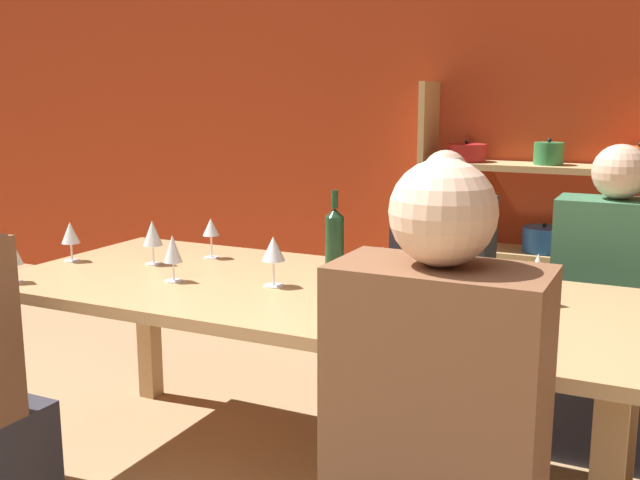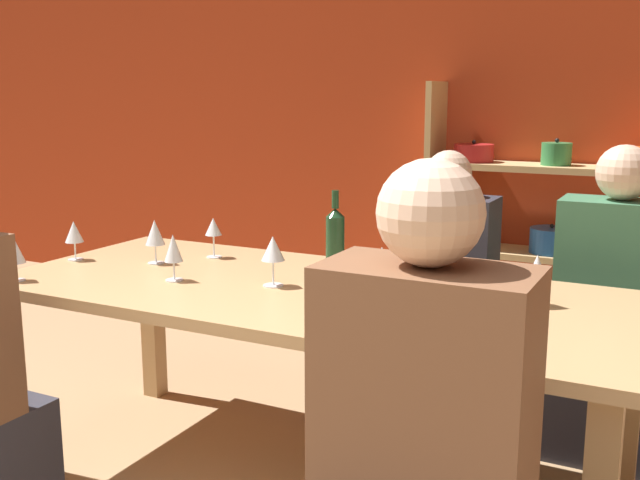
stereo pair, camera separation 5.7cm
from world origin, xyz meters
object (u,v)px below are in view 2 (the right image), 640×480
at_px(wine_glass_empty_a, 213,228).
at_px(wine_glass_empty_b, 537,271).
at_px(wine_glass_red_d, 173,250).
at_px(wine_glass_white_e, 155,234).
at_px(wine_bottle_green, 335,240).
at_px(shelf_unit, 551,240).
at_px(wine_glass_white_a, 382,260).
at_px(dining_table, 307,311).
at_px(wine_glass_white_b, 273,250).
at_px(wine_glass_red_a, 465,288).
at_px(person_far_a, 611,340).
at_px(wine_glass_white_c, 74,233).
at_px(person_far_b, 444,321).
at_px(wine_glass_white_d, 362,271).
at_px(wine_glass_red_c, 15,252).
at_px(wine_glass_red_b, 490,305).

distance_m(wine_glass_empty_a, wine_glass_empty_b, 1.32).
xyz_separation_m(wine_glass_red_d, wine_glass_white_e, (-0.24, 0.19, 0.01)).
bearing_deg(wine_bottle_green, shelf_unit, 75.39).
xyz_separation_m(wine_glass_white_a, wine_glass_empty_a, (-0.81, 0.17, 0.01)).
xyz_separation_m(dining_table, wine_glass_red_d, (-0.47, -0.13, 0.20)).
relative_size(wine_glass_empty_a, wine_glass_white_b, 0.92).
xyz_separation_m(wine_bottle_green, wine_glass_red_a, (0.62, -0.44, -0.00)).
bearing_deg(person_far_a, wine_glass_white_c, 24.04).
bearing_deg(wine_glass_empty_b, wine_glass_red_a, -109.78).
xyz_separation_m(shelf_unit, wine_glass_red_d, (-0.94, -2.14, 0.25)).
bearing_deg(dining_table, person_far_b, 73.80).
bearing_deg(wine_glass_white_b, wine_glass_empty_a, 147.41).
bearing_deg(wine_glass_empty_b, wine_glass_white_d, -157.69).
bearing_deg(wine_glass_empty_b, shelf_unit, 98.38).
bearing_deg(wine_glass_white_d, wine_glass_white_b, 172.97).
distance_m(wine_glass_white_a, wine_glass_red_c, 1.30).
bearing_deg(wine_glass_red_b, wine_glass_red_a, 126.06).
height_order(wine_glass_empty_a, wine_glass_red_b, wine_glass_red_b).
xyz_separation_m(shelf_unit, wine_bottle_green, (-0.47, -1.80, 0.27)).
relative_size(shelf_unit, wine_glass_white_a, 9.66).
bearing_deg(wine_glass_white_c, wine_bottle_green, 13.57).
bearing_deg(person_far_a, wine_glass_white_e, 25.47).
distance_m(wine_glass_empty_b, person_far_a, 0.84).
xyz_separation_m(shelf_unit, wine_glass_white_d, (-0.23, -2.09, 0.24)).
relative_size(wine_glass_white_b, wine_glass_white_c, 1.12).
xyz_separation_m(wine_glass_empty_a, wine_glass_empty_b, (1.32, -0.13, -0.01)).
xyz_separation_m(wine_bottle_green, person_far_b, (0.23, 0.61, -0.45)).
height_order(wine_glass_red_b, wine_glass_white_e, wine_glass_red_b).
bearing_deg(wine_glass_red_a, dining_table, 159.96).
distance_m(wine_glass_red_c, person_far_b, 1.76).
xyz_separation_m(wine_glass_empty_a, wine_glass_white_b, (0.45, -0.29, 0.01)).
height_order(wine_glass_red_a, person_far_a, person_far_a).
bearing_deg(wine_glass_red_d, wine_glass_white_e, 141.49).
distance_m(dining_table, wine_glass_red_a, 0.70).
bearing_deg(shelf_unit, wine_glass_red_a, -86.18).
bearing_deg(wine_glass_red_c, wine_glass_white_e, 59.66).
bearing_deg(wine_glass_white_a, wine_glass_white_d, -90.13).
height_order(wine_bottle_green, person_far_b, person_far_b).
height_order(wine_bottle_green, wine_glass_empty_b, wine_bottle_green).
height_order(wine_glass_white_a, wine_glass_white_d, wine_glass_white_a).
distance_m(wine_glass_red_a, wine_glass_empty_b, 0.38).
bearing_deg(wine_glass_red_d, wine_glass_white_a, 16.48).
distance_m(wine_glass_white_c, wine_glass_red_d, 0.58).
distance_m(wine_glass_red_c, wine_glass_red_d, 0.56).
bearing_deg(wine_glass_red_c, wine_glass_white_c, 100.94).
relative_size(wine_bottle_green, wine_glass_empty_a, 1.93).
distance_m(wine_glass_red_a, wine_glass_white_d, 0.41).
distance_m(dining_table, wine_glass_white_e, 0.74).
xyz_separation_m(wine_glass_red_b, wine_glass_empty_b, (0.02, 0.50, -0.01)).
bearing_deg(wine_glass_white_b, wine_glass_white_d, -7.03).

